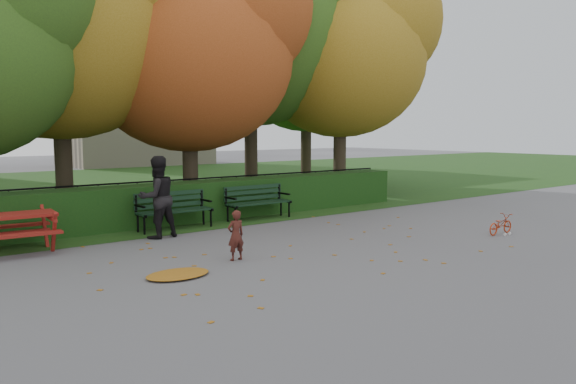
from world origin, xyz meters
TOP-DOWN VIEW (x-y plane):
  - ground at (0.00, 0.00)m, footprint 90.00×90.00m
  - grass_strip at (0.00, 14.00)m, footprint 90.00×90.00m
  - building_right at (8.00, 28.00)m, footprint 9.00×6.00m
  - hedge at (0.00, 4.50)m, footprint 13.00×0.90m
  - iron_fence at (0.00, 5.30)m, footprint 14.00×0.04m
  - tree_b at (-2.44, 6.75)m, footprint 6.72×6.40m
  - tree_c at (0.83, 5.96)m, footprint 6.30×6.00m
  - tree_d at (3.88, 7.23)m, footprint 7.14×6.80m
  - tree_e at (6.52, 5.77)m, footprint 6.09×5.80m
  - tree_g at (8.33, 9.76)m, footprint 6.30×6.00m
  - bench_left at (-1.30, 3.70)m, footprint 1.80×0.57m
  - bench_right at (1.10, 3.70)m, footprint 1.80×0.57m
  - picnic_table at (-5.00, 3.20)m, footprint 1.85×1.53m
  - leaf_pile at (-3.21, -0.28)m, footprint 1.22×1.00m
  - leaf_scatter at (0.00, 0.30)m, footprint 9.00×5.70m
  - child at (-1.87, 0.09)m, footprint 0.34×0.22m
  - adult at (-2.06, 2.90)m, footprint 0.92×0.75m
  - bicycle at (4.17, -1.43)m, footprint 0.87×0.31m

SIDE VIEW (x-z plane):
  - ground at x=0.00m, z-range 0.00..0.00m
  - grass_strip at x=0.00m, z-range 0.01..0.01m
  - leaf_scatter at x=0.00m, z-range 0.00..0.01m
  - leaf_pile at x=-3.21m, z-range 0.00..0.07m
  - bicycle at x=4.17m, z-range 0.00..0.45m
  - child at x=-1.87m, z-range 0.00..0.91m
  - hedge at x=0.00m, z-range 0.00..1.00m
  - bench_left at x=-1.30m, z-range 0.08..0.96m
  - bench_right at x=1.10m, z-range 0.08..0.96m
  - iron_fence at x=0.00m, z-range 0.03..1.05m
  - picnic_table at x=-5.00m, z-range 0.16..1.01m
  - adult at x=-2.06m, z-range 0.00..1.78m
  - tree_c at x=0.83m, z-range 0.82..8.82m
  - tree_e at x=6.52m, z-range 1.01..9.16m
  - tree_g at x=8.33m, z-range 1.10..9.65m
  - tree_b at x=-2.44m, z-range 1.01..9.80m
  - tree_d at x=3.88m, z-range 1.19..10.77m
  - building_right at x=8.00m, z-range 0.00..12.00m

